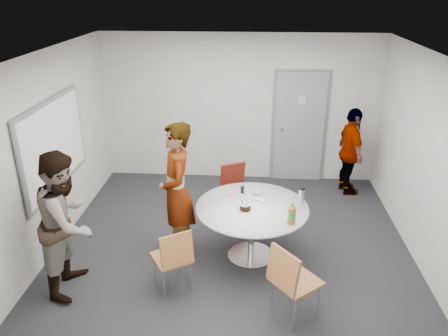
# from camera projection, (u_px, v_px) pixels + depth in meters

# --- Properties ---
(floor) EXTENTS (5.00, 5.00, 0.00)m
(floor) POSITION_uv_depth(u_px,v_px,m) (232.00, 249.00, 6.21)
(floor) COLOR #222326
(floor) RESTS_ON ground
(ceiling) EXTENTS (5.00, 5.00, 0.00)m
(ceiling) POSITION_uv_depth(u_px,v_px,m) (234.00, 56.00, 5.13)
(ceiling) COLOR silver
(ceiling) RESTS_ON wall_back
(wall_back) EXTENTS (5.00, 0.00, 5.00)m
(wall_back) POSITION_uv_depth(u_px,v_px,m) (240.00, 109.00, 7.96)
(wall_back) COLOR #B2B0A9
(wall_back) RESTS_ON floor
(wall_left) EXTENTS (0.00, 5.00, 5.00)m
(wall_left) POSITION_uv_depth(u_px,v_px,m) (46.00, 157.00, 5.83)
(wall_left) COLOR #B2B0A9
(wall_left) RESTS_ON floor
(wall_right) EXTENTS (0.00, 5.00, 5.00)m
(wall_right) POSITION_uv_depth(u_px,v_px,m) (430.00, 167.00, 5.51)
(wall_right) COLOR #B2B0A9
(wall_right) RESTS_ON floor
(wall_front) EXTENTS (5.00, 0.00, 5.00)m
(wall_front) POSITION_uv_depth(u_px,v_px,m) (217.00, 286.00, 3.38)
(wall_front) COLOR #B2B0A9
(wall_front) RESTS_ON floor
(door) EXTENTS (1.02, 0.17, 2.12)m
(door) POSITION_uv_depth(u_px,v_px,m) (299.00, 127.00, 8.00)
(door) COLOR slate
(door) RESTS_ON wall_back
(whiteboard) EXTENTS (0.04, 1.90, 1.25)m
(whiteboard) POSITION_uv_depth(u_px,v_px,m) (54.00, 145.00, 5.97)
(whiteboard) COLOR slate
(whiteboard) RESTS_ON wall_left
(table) EXTENTS (1.49, 1.49, 1.07)m
(table) POSITION_uv_depth(u_px,v_px,m) (254.00, 214.00, 5.78)
(table) COLOR silver
(table) RESTS_ON floor
(chair_near_left) EXTENTS (0.58, 0.59, 0.87)m
(chair_near_left) POSITION_uv_depth(u_px,v_px,m) (174.00, 255.00, 5.16)
(chair_near_left) COLOR brown
(chair_near_left) RESTS_ON floor
(chair_near_right) EXTENTS (0.66, 0.65, 0.94)m
(chair_near_right) POSITION_uv_depth(u_px,v_px,m) (291.00, 277.00, 4.70)
(chair_near_right) COLOR brown
(chair_near_right) RESTS_ON floor
(chair_far) EXTENTS (0.57, 0.59, 0.89)m
(chair_far) POSITION_uv_depth(u_px,v_px,m) (235.00, 186.00, 6.87)
(chair_far) COLOR #601E13
(chair_far) RESTS_ON floor
(person_main) EXTENTS (0.61, 0.79, 1.90)m
(person_main) POSITION_uv_depth(u_px,v_px,m) (177.00, 192.00, 5.75)
(person_main) COLOR #A5C6EA
(person_main) RESTS_ON floor
(person_left) EXTENTS (0.69, 0.88, 1.79)m
(person_left) POSITION_uv_depth(u_px,v_px,m) (67.00, 222.00, 5.16)
(person_left) COLOR white
(person_left) RESTS_ON floor
(person_right) EXTENTS (0.52, 0.96, 1.55)m
(person_right) POSITION_uv_depth(u_px,v_px,m) (350.00, 152.00, 7.56)
(person_right) COLOR black
(person_right) RESTS_ON floor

